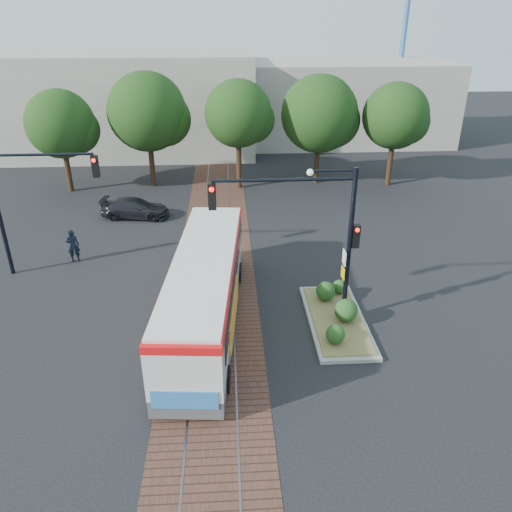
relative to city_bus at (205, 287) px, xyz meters
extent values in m
plane|color=black|center=(0.31, 0.69, -1.61)|extent=(120.00, 120.00, 0.00)
cube|color=brown|center=(0.31, 4.69, -1.60)|extent=(3.60, 40.00, 0.01)
cube|color=slate|center=(-0.44, 4.69, -1.59)|extent=(0.06, 40.00, 0.01)
cube|color=slate|center=(1.06, 4.69, -1.59)|extent=(0.06, 40.00, 0.01)
cylinder|color=#382314|center=(-9.69, 16.69, -0.18)|extent=(0.36, 0.36, 2.86)
sphere|color=#153210|center=(-9.69, 16.69, 2.90)|extent=(4.40, 4.40, 4.40)
cylinder|color=#382314|center=(-4.19, 17.49, -0.05)|extent=(0.36, 0.36, 3.12)
sphere|color=#153210|center=(-4.19, 17.49, 3.47)|extent=(5.20, 5.20, 5.20)
cylinder|color=#382314|center=(1.81, 16.69, 0.09)|extent=(0.36, 0.36, 3.39)
sphere|color=#153210|center=(1.81, 16.69, 3.43)|extent=(4.40, 4.40, 4.40)
cylinder|color=#382314|center=(7.31, 17.49, -0.18)|extent=(0.36, 0.36, 2.86)
sphere|color=#153210|center=(7.31, 17.49, 3.20)|extent=(5.20, 5.20, 5.20)
cylinder|color=#382314|center=(12.31, 16.69, -0.05)|extent=(0.36, 0.36, 3.12)
sphere|color=#153210|center=(12.31, 16.69, 3.17)|extent=(4.40, 4.40, 4.40)
cube|color=#ADA899|center=(-7.69, 28.69, 2.39)|extent=(22.00, 12.00, 8.00)
cube|color=#ADA899|center=(12.31, 30.69, 1.89)|extent=(18.00, 10.00, 7.00)
cylinder|color=#3F72B2|center=(18.31, 34.69, 7.39)|extent=(0.50, 0.50, 18.00)
cube|color=#4A4A4C|center=(-0.01, -0.04, -1.12)|extent=(3.14, 10.91, 0.63)
cube|color=silver|center=(-0.01, -0.04, 0.05)|extent=(3.15, 10.91, 1.70)
cube|color=black|center=(0.02, 0.23, 0.32)|extent=(3.12, 9.84, 0.81)
cube|color=red|center=(-0.01, -0.04, 1.04)|extent=(3.19, 10.91, 0.27)
cube|color=silver|center=(-0.01, -0.04, 1.21)|extent=(3.05, 10.54, 0.13)
cube|color=black|center=(-0.45, -5.26, 0.41)|extent=(1.44, 0.23, 0.81)
cube|color=#2D6FB7|center=(-0.46, -5.42, -0.67)|extent=(1.97, 0.22, 0.63)
cube|color=orange|center=(1.08, -1.03, -0.49)|extent=(0.39, 4.02, 0.99)
cylinder|color=black|center=(-1.36, -3.79, -1.16)|extent=(0.39, 0.92, 0.90)
cylinder|color=black|center=(0.70, -3.97, -1.16)|extent=(0.39, 0.92, 0.90)
cylinder|color=black|center=(-0.75, 3.44, -1.16)|extent=(0.39, 0.92, 0.90)
cylinder|color=black|center=(1.31, 3.27, -1.16)|extent=(0.39, 0.92, 0.90)
cube|color=gray|center=(5.11, -0.31, -1.53)|extent=(2.20, 5.20, 0.15)
cube|color=olive|center=(5.11, -0.31, -1.42)|extent=(1.90, 4.80, 0.08)
sphere|color=#1E4719|center=(4.71, -1.91, -1.03)|extent=(0.70, 0.70, 0.70)
sphere|color=#1E4719|center=(5.41, -0.51, -0.93)|extent=(0.90, 0.90, 0.90)
sphere|color=#1E4719|center=(4.91, 1.09, -0.98)|extent=(0.80, 0.80, 0.80)
sphere|color=#1E4719|center=(5.61, 1.59, -1.08)|extent=(0.60, 0.60, 0.60)
cylinder|color=black|center=(5.41, -0.11, 1.61)|extent=(0.18, 0.18, 6.00)
cylinder|color=black|center=(2.91, -0.11, 4.21)|extent=(5.00, 0.12, 0.12)
cube|color=black|center=(0.41, -0.11, 3.66)|extent=(0.28, 0.22, 0.95)
sphere|color=#FF190C|center=(0.41, -0.25, 3.96)|extent=(0.18, 0.18, 0.18)
cube|color=black|center=(5.63, -0.11, 2.01)|extent=(0.26, 0.20, 0.90)
sphere|color=#FF190C|center=(5.63, -0.24, 2.31)|extent=(0.16, 0.16, 0.16)
cube|color=white|center=(5.23, -0.23, 1.21)|extent=(0.04, 0.45, 0.55)
cube|color=yellow|center=(5.23, -0.23, 0.56)|extent=(0.04, 0.45, 0.45)
cylinder|color=black|center=(4.61, -0.11, 4.51)|extent=(1.60, 0.08, 0.08)
sphere|color=silver|center=(3.81, -0.11, 4.46)|extent=(0.24, 0.24, 0.24)
cylinder|color=black|center=(-6.94, 4.69, 3.99)|extent=(4.50, 0.12, 0.12)
cube|color=black|center=(-4.69, 4.69, 3.44)|extent=(0.28, 0.22, 0.95)
sphere|color=#FF190C|center=(-4.69, 4.55, 3.74)|extent=(0.18, 0.18, 0.18)
imported|color=black|center=(-6.61, 5.83, -0.79)|extent=(0.69, 0.55, 1.64)
imported|color=black|center=(-4.52, 11.49, -1.03)|extent=(4.14, 2.11, 1.15)
camera|label=1|loc=(0.93, -16.61, 9.44)|focal=35.00mm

